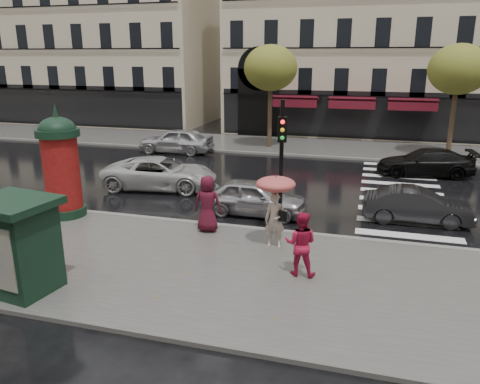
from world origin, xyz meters
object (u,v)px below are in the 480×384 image
(newsstand, at_px, (17,244))
(car_white, at_px, (160,173))
(traffic_light, at_px, (281,156))
(woman_red, at_px, (301,244))
(car_black, at_px, (425,162))
(man_burgundy, at_px, (208,204))
(woman_umbrella, at_px, (275,200))
(car_far_silver, at_px, (176,140))
(morris_column, at_px, (61,163))
(car_darkgrey, at_px, (417,206))
(car_silver, at_px, (254,197))

(newsstand, relative_size, car_white, 0.47)
(car_white, bearing_deg, traffic_light, -133.11)
(woman_red, relative_size, car_black, 0.38)
(man_burgundy, distance_m, traffic_light, 3.04)
(woman_umbrella, height_order, car_far_silver, woman_umbrella)
(morris_column, xyz_separation_m, traffic_light, (8.24, 0.14, 0.73))
(man_burgundy, xyz_separation_m, traffic_light, (2.47, 0.23, 1.76))
(car_darkgrey, distance_m, car_black, 7.62)
(newsstand, bearing_deg, woman_red, 22.57)
(morris_column, bearing_deg, car_darkgrey, 13.87)
(car_darkgrey, relative_size, car_black, 0.82)
(woman_umbrella, xyz_separation_m, man_burgundy, (-2.50, 0.72, -0.57))
(traffic_light, height_order, car_white, traffic_light)
(car_silver, bearing_deg, car_white, 65.84)
(woman_red, bearing_deg, man_burgundy, -34.19)
(newsstand, bearing_deg, car_far_silver, 100.74)
(woman_umbrella, relative_size, newsstand, 0.96)
(morris_column, bearing_deg, car_silver, 19.25)
(man_burgundy, bearing_deg, woman_red, 143.08)
(newsstand, distance_m, car_silver, 8.88)
(woman_umbrella, relative_size, car_darkgrey, 0.60)
(car_black, distance_m, car_far_silver, 14.73)
(man_burgundy, distance_m, car_silver, 2.70)
(traffic_light, bearing_deg, car_far_silver, 126.18)
(car_silver, xyz_separation_m, car_darkgrey, (6.01, 0.79, -0.05))
(woman_red, xyz_separation_m, car_darkgrey, (3.45, 5.73, -0.39))
(man_burgundy, xyz_separation_m, car_darkgrey, (7.03, 3.25, -0.46))
(newsstand, height_order, car_black, newsstand)
(car_white, height_order, car_far_silver, car_far_silver)
(woman_umbrella, relative_size, car_black, 0.49)
(morris_column, xyz_separation_m, car_far_silver, (-0.88, 12.60, -1.34))
(car_far_silver, bearing_deg, woman_umbrella, 32.99)
(car_far_silver, bearing_deg, car_silver, 35.55)
(car_silver, distance_m, car_darkgrey, 6.06)
(woman_red, distance_m, traffic_light, 3.45)
(woman_umbrella, relative_size, car_white, 0.45)
(car_white, distance_m, car_far_silver, 8.27)
(traffic_light, height_order, car_darkgrey, traffic_light)
(woman_umbrella, distance_m, car_far_silver, 16.25)
(woman_red, distance_m, newsstand, 7.38)
(woman_umbrella, xyz_separation_m, car_silver, (-1.48, 3.18, -0.97))
(woman_red, distance_m, car_far_silver, 18.29)
(morris_column, distance_m, car_black, 17.48)
(woman_umbrella, height_order, car_darkgrey, woman_umbrella)
(woman_red, xyz_separation_m, car_silver, (-2.56, 4.94, -0.34))
(traffic_light, bearing_deg, car_white, 144.82)
(woman_umbrella, xyz_separation_m, car_white, (-6.57, 5.56, -0.94))
(car_black, bearing_deg, car_darkgrey, -13.34)
(man_burgundy, relative_size, newsstand, 0.80)
(traffic_light, xyz_separation_m, newsstand, (-5.70, -5.54, -1.48))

